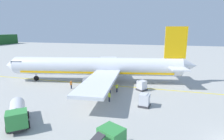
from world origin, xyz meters
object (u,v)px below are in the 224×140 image
cargo_container_near (142,85)px  crew_marshaller (117,87)px  crew_loader_right (71,84)px  service_truck_fuel (17,113)px  cargo_container_mid (145,100)px  crew_loader_left (110,89)px  crew_supervisor (109,96)px  airliner_foreground (99,67)px

cargo_container_near → crew_marshaller: 4.88m
crew_marshaller → crew_loader_right: (-0.29, 9.09, 0.01)m
service_truck_fuel → crew_marshaller: service_truck_fuel is taller
cargo_container_mid → crew_marshaller: size_ratio=1.27×
cargo_container_near → crew_loader_left: (-3.58, 5.25, 0.07)m
crew_marshaller → service_truck_fuel: bearing=148.0°
cargo_container_mid → crew_supervisor: bearing=85.6°
crew_loader_left → service_truck_fuel: bearing=148.7°
crew_loader_left → airliner_foreground: bearing=33.0°
cargo_container_mid → cargo_container_near: bearing=9.4°
crew_loader_right → crew_supervisor: 9.98m
cargo_container_near → crew_loader_left: 6.36m
airliner_foreground → crew_loader_right: size_ratio=25.44×
crew_loader_left → crew_supervisor: crew_loader_left is taller
crew_loader_right → crew_supervisor: (-4.37, -8.97, 0.01)m
cargo_container_near → crew_loader_right: (-2.66, 13.36, 0.03)m
crew_marshaller → crew_loader_right: crew_loader_right is taller
cargo_container_near → cargo_container_mid: bearing=-170.6°
cargo_container_near → crew_marshaller: cargo_container_near is taller
service_truck_fuel → cargo_container_mid: size_ratio=2.82×
crew_marshaller → crew_loader_left: bearing=141.0°
crew_marshaller → crew_supervisor: size_ratio=0.98×
service_truck_fuel → crew_supervisor: service_truck_fuel is taller
crew_supervisor → cargo_container_mid: bearing=-94.4°
cargo_container_mid → crew_loader_left: bearing=59.1°
cargo_container_near → crew_loader_right: cargo_container_near is taller
cargo_container_near → crew_loader_right: 13.62m
cargo_container_mid → crew_marshaller: (5.10, 5.50, -0.02)m
crew_marshaller → cargo_container_near: bearing=-61.0°
cargo_container_near → crew_loader_left: size_ratio=1.35×
service_truck_fuel → crew_loader_right: (14.01, 0.14, -0.44)m
airliner_foreground → crew_marshaller: (-5.55, -5.37, -2.44)m
service_truck_fuel → crew_loader_left: 15.33m
airliner_foreground → cargo_container_mid: 15.40m
cargo_container_mid → crew_supervisor: 5.64m
service_truck_fuel → cargo_container_near: (16.67, -13.22, -0.47)m
cargo_container_near → crew_loader_left: bearing=124.3°
cargo_container_mid → crew_marshaller: bearing=47.2°
service_truck_fuel → cargo_container_mid: (9.21, -14.45, -0.42)m
airliner_foreground → crew_supervisor: airliner_foreground is taller
crew_supervisor → service_truck_fuel: bearing=137.5°
cargo_container_mid → crew_loader_right: cargo_container_mid is taller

